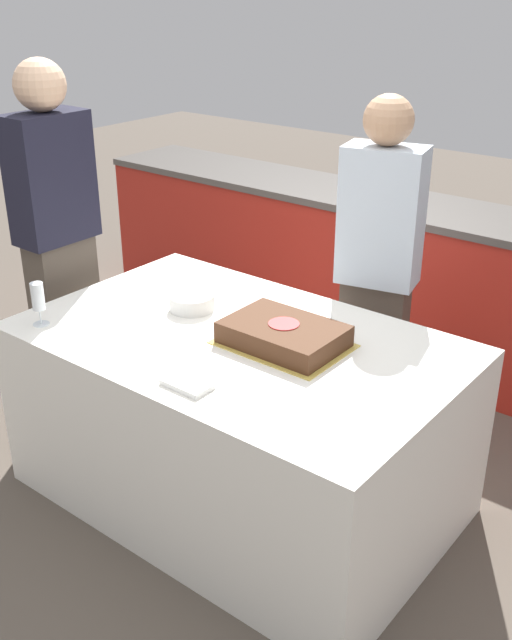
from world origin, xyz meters
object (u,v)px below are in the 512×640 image
object	(u,v)px
person_seated_left	(58,242)
wine_glass	(38,298)
cake	(284,335)
plate_stack	(192,302)
person_cutting_cake	(377,271)

from	to	relation	value
person_seated_left	wine_glass	bearing A→B (deg)	-136.77
cake	person_seated_left	size ratio (longest dim) A/B	0.28
plate_stack	person_cutting_cake	world-z (taller)	person_cutting_cake
cake	plate_stack	world-z (taller)	cake
cake	wine_glass	distance (m)	1.00
cake	wine_glass	size ratio (longest dim) A/B	2.65
wine_glass	person_seated_left	world-z (taller)	person_seated_left
cake	person_cutting_cake	xyz separation A→B (m)	(-0.00, 0.71, 0.05)
plate_stack	wine_glass	xyz separation A→B (m)	(-0.38, -0.49, 0.08)
plate_stack	cake	bearing A→B (deg)	-3.16
cake	person_cutting_cake	size ratio (longest dim) A/B	0.30
person_cutting_cake	person_seated_left	bearing A→B (deg)	17.81
wine_glass	cake	bearing A→B (deg)	27.85
person_cutting_cake	person_seated_left	distance (m)	1.48
wine_glass	person_seated_left	bearing A→B (deg)	133.23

